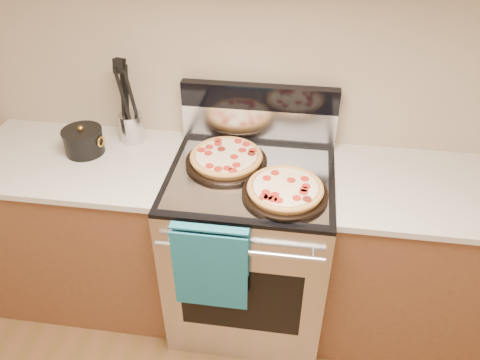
# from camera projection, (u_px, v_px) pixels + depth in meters

# --- Properties ---
(wall_back) EXTENTS (4.00, 0.00, 4.00)m
(wall_back) POSITION_uv_depth(u_px,v_px,m) (261.00, 55.00, 2.16)
(wall_back) COLOR tan
(wall_back) RESTS_ON ground
(range_body) EXTENTS (0.76, 0.68, 0.90)m
(range_body) POSITION_uv_depth(u_px,v_px,m) (249.00, 249.00, 2.41)
(range_body) COLOR #B7B7BC
(range_body) RESTS_ON ground
(oven_window) EXTENTS (0.56, 0.01, 0.40)m
(oven_window) POSITION_uv_depth(u_px,v_px,m) (240.00, 300.00, 2.14)
(oven_window) COLOR black
(oven_window) RESTS_ON range_body
(cooktop) EXTENTS (0.76, 0.68, 0.02)m
(cooktop) POSITION_uv_depth(u_px,v_px,m) (251.00, 176.00, 2.14)
(cooktop) COLOR black
(cooktop) RESTS_ON range_body
(backsplash_lower) EXTENTS (0.76, 0.06, 0.18)m
(backsplash_lower) POSITION_uv_depth(u_px,v_px,m) (259.00, 124.00, 2.32)
(backsplash_lower) COLOR silver
(backsplash_lower) RESTS_ON cooktop
(backsplash_upper) EXTENTS (0.76, 0.06, 0.12)m
(backsplash_upper) POSITION_uv_depth(u_px,v_px,m) (259.00, 97.00, 2.24)
(backsplash_upper) COLOR black
(backsplash_upper) RESTS_ON backsplash_lower
(oven_handle) EXTENTS (0.70, 0.03, 0.03)m
(oven_handle) POSITION_uv_depth(u_px,v_px,m) (239.00, 252.00, 1.90)
(oven_handle) COLOR silver
(oven_handle) RESTS_ON range_body
(dish_towel) EXTENTS (0.32, 0.05, 0.42)m
(dish_towel) POSITION_uv_depth(u_px,v_px,m) (211.00, 266.00, 1.97)
(dish_towel) COLOR #1C608D
(dish_towel) RESTS_ON oven_handle
(foil_sheet) EXTENTS (0.70, 0.55, 0.01)m
(foil_sheet) POSITION_uv_depth(u_px,v_px,m) (250.00, 178.00, 2.10)
(foil_sheet) COLOR gray
(foil_sheet) RESTS_ON cooktop
(cabinet_left) EXTENTS (1.00, 0.62, 0.88)m
(cabinet_left) POSITION_uv_depth(u_px,v_px,m) (90.00, 230.00, 2.54)
(cabinet_left) COLOR brown
(cabinet_left) RESTS_ON ground
(countertop_left) EXTENTS (1.02, 0.64, 0.03)m
(countertop_left) POSITION_uv_depth(u_px,v_px,m) (72.00, 160.00, 2.27)
(countertop_left) COLOR #B8B1A5
(countertop_left) RESTS_ON cabinet_left
(cabinet_right) EXTENTS (1.00, 0.62, 0.88)m
(cabinet_right) POSITION_uv_depth(u_px,v_px,m) (425.00, 264.00, 2.33)
(cabinet_right) COLOR brown
(cabinet_right) RESTS_ON ground
(countertop_right) EXTENTS (1.02, 0.64, 0.03)m
(countertop_right) POSITION_uv_depth(u_px,v_px,m) (449.00, 192.00, 2.07)
(countertop_right) COLOR #B8B1A5
(countertop_right) RESTS_ON cabinet_right
(pepperoni_pizza_back) EXTENTS (0.50, 0.50, 0.05)m
(pepperoni_pizza_back) POSITION_uv_depth(u_px,v_px,m) (226.00, 158.00, 2.18)
(pepperoni_pizza_back) COLOR #AC6A34
(pepperoni_pizza_back) RESTS_ON foil_sheet
(pepperoni_pizza_front) EXTENTS (0.48, 0.48, 0.05)m
(pepperoni_pizza_front) POSITION_uv_depth(u_px,v_px,m) (285.00, 190.00, 1.99)
(pepperoni_pizza_front) COLOR #AC6A34
(pepperoni_pizza_front) RESTS_ON foil_sheet
(utensil_crock) EXTENTS (0.16, 0.16, 0.15)m
(utensil_crock) POSITION_uv_depth(u_px,v_px,m) (132.00, 127.00, 2.35)
(utensil_crock) COLOR silver
(utensil_crock) RESTS_ON countertop_left
(saucepan) EXTENTS (0.21, 0.21, 0.11)m
(saucepan) POSITION_uv_depth(u_px,v_px,m) (84.00, 142.00, 2.27)
(saucepan) COLOR black
(saucepan) RESTS_ON countertop_left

